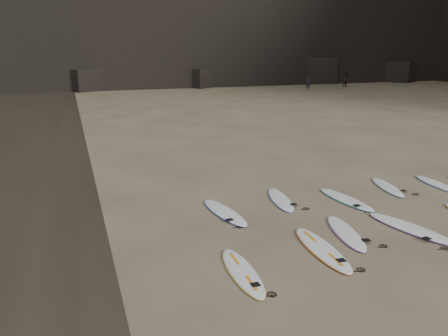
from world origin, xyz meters
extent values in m
plane|color=#897559|center=(0.00, 0.00, 0.00)|extent=(240.00, 240.00, 0.00)
cube|color=black|center=(8.00, 45.00, 1.16)|extent=(4.23, 4.46, 2.33)
cube|color=black|center=(25.00, 46.00, 1.80)|extent=(5.95, 5.19, 3.59)
cube|color=black|center=(38.00, 44.00, 1.44)|extent=(5.31, 5.56, 2.88)
cube|color=black|center=(-6.00, 45.00, 1.25)|extent=(4.49, 4.76, 2.49)
ellipsoid|color=white|center=(-4.31, -0.79, 0.04)|extent=(0.67, 2.41, 0.09)
ellipsoid|color=white|center=(-2.00, -0.39, 0.05)|extent=(0.82, 2.73, 0.10)
ellipsoid|color=white|center=(-0.85, 0.27, 0.04)|extent=(1.15, 2.51, 0.09)
ellipsoid|color=white|center=(1.03, -0.09, 0.05)|extent=(1.29, 2.86, 0.10)
ellipsoid|color=white|center=(-3.46, 2.81, 0.05)|extent=(0.98, 2.62, 0.09)
ellipsoid|color=white|center=(-1.32, 3.29, 0.04)|extent=(1.04, 2.47, 0.09)
ellipsoid|color=white|center=(0.73, 2.57, 0.05)|extent=(0.88, 2.61, 0.09)
ellipsoid|color=white|center=(2.95, 3.21, 0.04)|extent=(1.12, 2.39, 0.08)
ellipsoid|color=white|center=(4.90, 2.87, 0.04)|extent=(0.79, 2.35, 0.08)
imported|color=black|center=(19.68, 37.88, 0.79)|extent=(0.69, 0.64, 1.59)
imported|color=black|center=(25.77, 38.92, 0.90)|extent=(0.91, 0.73, 1.80)
camera|label=1|loc=(-7.66, -8.99, 4.92)|focal=35.00mm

